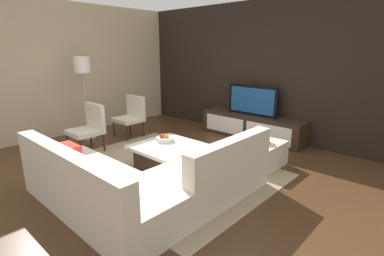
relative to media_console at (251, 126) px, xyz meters
The scene contains 14 objects.
ground_plane 2.41m from the media_console, 90.00° to the right, with size 14.00×14.00×0.00m, color #4C301C.
feature_wall_back 1.19m from the media_console, 90.00° to the left, with size 6.40×0.12×2.80m, color black.
side_wall_left 4.05m from the media_console, 145.54° to the right, with size 0.12×5.20×2.80m, color #C6B28E.
area_rug 2.41m from the media_console, 92.39° to the right, with size 3.34×2.47×0.01m, color tan.
media_console is the anchor object (origin of this frame).
television 0.56m from the media_console, 90.00° to the left, with size 1.13×0.06×0.62m.
sectional_couch 3.29m from the media_console, 81.22° to the right, with size 2.29×2.36×0.81m.
coffee_table 2.30m from the media_console, 92.49° to the right, with size 0.98×0.97×0.38m.
accent_chair_near 3.25m from the media_console, 123.15° to the right, with size 0.56×0.54×0.87m.
floor_lamp 3.64m from the media_console, 136.67° to the right, with size 0.32×0.32×1.70m.
ottoman 1.50m from the media_console, 53.82° to the right, with size 0.70×0.70×0.40m, color beige.
fruit_bowl 2.22m from the media_console, 97.26° to the right, with size 0.28×0.28×0.13m.
accent_chair_far 2.57m from the media_console, 140.70° to the right, with size 0.56×0.50×0.87m.
decorative_ball 1.53m from the media_console, 53.82° to the right, with size 0.26×0.26×0.26m, color #997247.
Camera 1 is at (3.10, -2.82, 1.84)m, focal length 27.13 mm.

